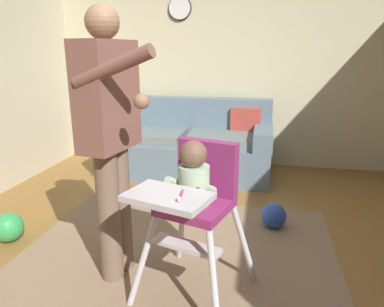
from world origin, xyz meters
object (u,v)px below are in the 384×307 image
(high_chair, at_px, (196,191))
(toy_ball_second, at_px, (8,227))
(adult_standing, at_px, (111,134))
(couch, at_px, (189,145))
(toy_ball, at_px, (274,216))
(wall_clock, at_px, (180,8))

(high_chair, relative_size, toy_ball_second, 4.23)
(toy_ball_second, bearing_deg, adult_standing, -12.15)
(high_chair, bearing_deg, couch, -150.37)
(adult_standing, bearing_deg, couch, 99.63)
(couch, bearing_deg, adult_standing, -0.87)
(high_chair, distance_m, toy_ball, 1.18)
(toy_ball, bearing_deg, wall_clock, 124.59)
(wall_clock, bearing_deg, high_chair, -75.10)
(toy_ball_second, relative_size, wall_clock, 0.80)
(toy_ball_second, bearing_deg, wall_clock, 70.89)
(couch, relative_size, adult_standing, 1.17)
(couch, distance_m, wall_clock, 1.65)
(adult_standing, xyz_separation_m, toy_ball, (1.00, 0.83, -0.83))
(couch, xyz_separation_m, high_chair, (0.50, -2.17, 0.32))
(adult_standing, xyz_separation_m, wall_clock, (-0.17, 2.54, 0.96))
(couch, bearing_deg, high_chair, 12.96)
(adult_standing, relative_size, toy_ball_second, 7.31)
(high_chair, xyz_separation_m, toy_ball, (0.47, 0.94, -0.55))
(toy_ball, distance_m, wall_clock, 2.74)
(toy_ball, bearing_deg, toy_ball_second, -162.59)
(toy_ball, distance_m, toy_ball_second, 2.08)
(toy_ball, bearing_deg, couch, 128.33)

